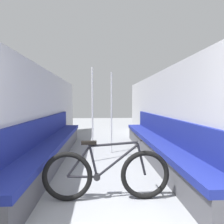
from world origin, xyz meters
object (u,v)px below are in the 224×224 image
(bench_seat_row_left, at_px, (53,147))
(grab_pole_near, at_px, (92,116))
(bicycle, at_px, (107,174))
(bench_seat_row_right, at_px, (157,146))
(grab_pole_far, at_px, (111,114))

(bench_seat_row_left, xyz_separation_m, grab_pole_near, (0.89, -0.08, 0.69))
(bicycle, distance_m, grab_pole_near, 1.89)
(bench_seat_row_right, relative_size, bicycle, 3.13)
(bicycle, bearing_deg, grab_pole_far, 81.31)
(bench_seat_row_right, distance_m, grab_pole_far, 1.39)
(bench_seat_row_left, relative_size, grab_pole_near, 2.58)
(bench_seat_row_right, relative_size, grab_pole_far, 2.58)
(grab_pole_far, bearing_deg, bench_seat_row_right, -33.79)
(bench_seat_row_left, relative_size, bench_seat_row_right, 1.00)
(bench_seat_row_left, bearing_deg, bench_seat_row_right, 0.00)
(bench_seat_row_right, height_order, grab_pole_near, grab_pole_near)
(grab_pole_far, bearing_deg, bench_seat_row_left, -153.54)
(bench_seat_row_right, bearing_deg, grab_pole_far, 146.21)
(bench_seat_row_left, relative_size, grab_pole_far, 2.58)
(grab_pole_far, bearing_deg, bicycle, -94.76)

